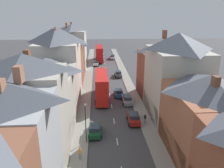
{
  "coord_description": "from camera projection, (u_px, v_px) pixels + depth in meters",
  "views": [
    {
      "loc": [
        -2.48,
        -14.07,
        17.15
      ],
      "look_at": [
        0.51,
        30.63,
        2.22
      ],
      "focal_mm": 35.0,
      "sensor_mm": 36.0,
      "label": 1
    }
  ],
  "objects": [
    {
      "name": "pedestrian_near_right",
      "position": [
        80.0,
        153.0,
        26.18
      ],
      "size": [
        0.36,
        0.22,
        1.61
      ],
      "color": "gray",
      "rests_on": "pavement_left"
    },
    {
      "name": "pavement_left",
      "position": [
        88.0,
        83.0,
        54.52
      ],
      "size": [
        2.2,
        104.0,
        0.14
      ],
      "primitive_type": "cube",
      "color": "gray",
      "rests_on": "ground"
    },
    {
      "name": "car_mid_black",
      "position": [
        127.0,
        99.0,
        42.66
      ],
      "size": [
        1.9,
        4.47,
        1.66
      ],
      "color": "gray",
      "rests_on": "ground"
    },
    {
      "name": "car_parked_left_b",
      "position": [
        118.0,
        74.0,
        60.23
      ],
      "size": [
        1.9,
        4.08,
        1.59
      ],
      "color": "#4C515B",
      "rests_on": "ground"
    },
    {
      "name": "car_parked_left_a",
      "position": [
        119.0,
        93.0,
        46.17
      ],
      "size": [
        1.9,
        3.85,
        1.58
      ],
      "color": "#236093",
      "rests_on": "ground"
    },
    {
      "name": "street_lamp",
      "position": [
        86.0,
        122.0,
        28.99
      ],
      "size": [
        0.2,
        1.12,
        5.5
      ],
      "color": "black",
      "rests_on": "ground"
    },
    {
      "name": "car_near_silver",
      "position": [
        112.0,
        57.0,
        82.62
      ],
      "size": [
        1.9,
        4.49,
        1.64
      ],
      "color": "silver",
      "rests_on": "ground"
    },
    {
      "name": "centre_line_dashes",
      "position": [
        108.0,
        86.0,
        52.97
      ],
      "size": [
        0.14,
        97.8,
        0.01
      ],
      "color": "silver",
      "rests_on": "ground"
    },
    {
      "name": "car_far_grey",
      "position": [
        96.0,
        63.0,
        72.66
      ],
      "size": [
        1.9,
        4.11,
        1.62
      ],
      "color": "silver",
      "rests_on": "ground"
    },
    {
      "name": "car_near_blue",
      "position": [
        134.0,
        118.0,
        35.04
      ],
      "size": [
        1.9,
        3.81,
        1.71
      ],
      "color": "maroon",
      "rests_on": "ground"
    },
    {
      "name": "double_decker_bus_mid_street",
      "position": [
        102.0,
        86.0,
        44.3
      ],
      "size": [
        2.74,
        10.8,
        5.3
      ],
      "color": "red",
      "rests_on": "ground"
    },
    {
      "name": "pavement_right",
      "position": [
        128.0,
        83.0,
        55.17
      ],
      "size": [
        2.2,
        104.0,
        0.14
      ],
      "primitive_type": "cube",
      "color": "gray",
      "rests_on": "ground"
    },
    {
      "name": "double_decker_bus_lead",
      "position": [
        99.0,
        53.0,
        78.58
      ],
      "size": [
        2.74,
        10.8,
        5.3
      ],
      "color": "red",
      "rests_on": "ground"
    },
    {
      "name": "terrace_row_right",
      "position": [
        200.0,
        105.0,
        27.4
      ],
      "size": [
        8.0,
        45.75,
        14.26
      ],
      "color": "brown",
      "rests_on": "ground"
    },
    {
      "name": "terrace_row_left",
      "position": [
        55.0,
        76.0,
        38.94
      ],
      "size": [
        8.0,
        75.04,
        14.45
      ],
      "color": "brown",
      "rests_on": "ground"
    },
    {
      "name": "car_mid_white",
      "position": [
        95.0,
        130.0,
        31.7
      ],
      "size": [
        1.9,
        3.82,
        1.59
      ],
      "color": "#144728",
      "rests_on": "ground"
    },
    {
      "name": "pedestrian_mid_left",
      "position": [
        145.0,
        118.0,
        34.7
      ],
      "size": [
        0.36,
        0.22,
        1.61
      ],
      "color": "gray",
      "rests_on": "pavement_right"
    }
  ]
}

